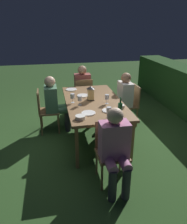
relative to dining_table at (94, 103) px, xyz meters
The scene contains 22 objects.
ground_plane 0.71m from the dining_table, ahead, with size 16.00×16.00×0.00m, color #2D5123.
dining_table is the anchor object (origin of this frame).
chair_head_far 1.25m from the dining_table, ahead, with size 0.40×0.42×0.87m.
person_in_pink 1.43m from the dining_table, ahead, with size 0.48×0.38×1.15m.
chair_side_left_a 1.03m from the dining_table, 116.11° to the right, with size 0.42×0.40×0.87m.
person_in_green 0.83m from the dining_table, 122.04° to the right, with size 0.38×0.47×1.15m.
chair_side_right_a 1.03m from the dining_table, 116.11° to the left, with size 0.42×0.40×0.87m.
person_in_cream 0.83m from the dining_table, 122.04° to the left, with size 0.38×0.47×1.15m.
chair_head_near 1.25m from the dining_table, behind, with size 0.40×0.42×0.87m.
person_in_rust 1.43m from the dining_table, behind, with size 0.48×0.38×1.15m.
lantern_centerpiece 0.21m from the dining_table, 140.71° to the right, with size 0.15×0.15×0.27m.
green_bottle_on_table 0.80m from the dining_table, 20.20° to the left, with size 0.07×0.07×0.29m.
wine_glass_a 0.80m from the dining_table, ahead, with size 0.08×0.08×0.17m.
wine_glass_b 0.42m from the dining_table, 86.13° to the right, with size 0.08×0.08×0.17m.
wine_glass_c 0.37m from the dining_table, 58.16° to the right, with size 0.08×0.08×0.17m.
wine_glass_d 0.33m from the dining_table, 45.78° to the left, with size 0.08×0.08×0.17m.
plate_a 0.83m from the dining_table, 156.48° to the right, with size 0.23×0.23×0.01m, color white.
plate_b 0.35m from the dining_table, 154.19° to the right, with size 0.23×0.23×0.01m, color white.
plate_c 0.60m from the dining_table, 18.99° to the right, with size 0.23×0.23×0.01m, color white.
plate_d 0.56m from the dining_table, 15.19° to the left, with size 0.21×0.21×0.01m, color white.
bowl_olives 0.84m from the dining_table, 25.12° to the right, with size 0.15×0.15×0.06m.
bowl_bread 0.60m from the dining_table, 40.24° to the left, with size 0.12×0.12×0.06m.
Camera 1 is at (3.72, -0.75, 2.14)m, focal length 34.99 mm.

